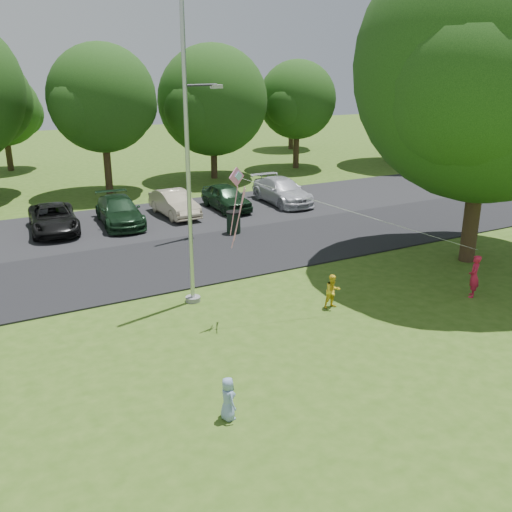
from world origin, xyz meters
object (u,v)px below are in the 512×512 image
big_tree (490,74)px  child_yellow (333,291)px  street_lamp (193,147)px  woman (474,276)px  kite (246,194)px  trash_can (234,223)px  flagpole (188,178)px  child_blue (228,399)px

big_tree → child_yellow: bearing=-171.2°
street_lamp → big_tree: size_ratio=0.55×
woman → kite: size_ratio=0.18×
trash_can → kite: 9.80m
flagpole → trash_can: (4.69, 6.40, -3.62)m
street_lamp → child_yellow: bearing=-95.8°
kite → child_yellow: bearing=-27.7°
child_blue → kite: (2.86, 4.55, 3.45)m
woman → child_blue: 10.69m
flagpole → kite: (1.00, -2.01, -0.20)m
flagpole → kite: size_ratio=1.23×
big_tree → child_blue: 15.57m
street_lamp → big_tree: (8.32, -8.23, 3.10)m
child_yellow → trash_can: bearing=86.0°
trash_can → woman: bearing=-69.9°
flagpole → child_yellow: bearing=-34.8°
street_lamp → flagpole: bearing=-124.7°
big_tree → kite: 10.77m
flagpole → child_yellow: flagpole is taller
street_lamp → woman: bearing=-73.8°
child_yellow → child_blue: 6.89m
trash_can → kite: kite is taller
kite → trash_can: bearing=51.3°
woman → kite: (-7.56, 2.16, 3.22)m
trash_can → big_tree: (6.56, -7.90, 6.67)m
child_yellow → kite: kite is taller
flagpole → child_blue: 7.74m
child_yellow → child_blue: bearing=-143.8°
street_lamp → kite: size_ratio=0.84×
street_lamp → kite: street_lamp is taller
trash_can → woman: (3.87, -10.57, 0.19)m
child_yellow → flagpole: bearing=146.8°
street_lamp → trash_can: street_lamp is taller
trash_can → big_tree: 12.24m
trash_can → big_tree: bearing=-50.3°
woman → trash_can: bearing=-109.5°
street_lamp → child_yellow: 10.07m
street_lamp → child_yellow: size_ratio=6.03×
big_tree → child_yellow: 10.05m
child_blue → woman: bearing=-77.6°
street_lamp → woman: street_lamp is taller
woman → child_yellow: (-4.75, 1.53, -0.17)m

